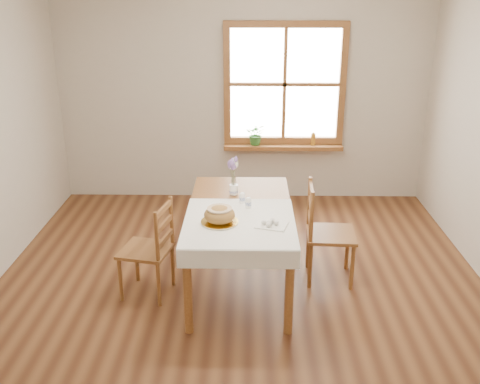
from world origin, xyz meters
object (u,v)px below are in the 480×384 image
Objects in this scene: dining_table at (240,217)px; chair_left at (146,249)px; bread_plate at (220,222)px; flower_vase at (234,190)px; chair_right at (331,233)px.

chair_left is at bearing -168.21° from dining_table.
chair_left is 2.95× the size of bread_plate.
dining_table is at bearing -78.64° from flower_vase.
flower_vase is at bearing 80.51° from chair_right.
bread_plate reaches higher than dining_table.
flower_vase reaches higher than dining_table.
chair_right reaches higher than bread_plate.
dining_table is 0.34m from flower_vase.
bread_plate is at bearing -115.37° from dining_table.
dining_table is 0.86m from chair_right.
bread_plate is 3.22× the size of flower_vase.
chair_left is at bearing -147.30° from flower_vase.
dining_table is 0.86m from chair_left.
chair_left reaches higher than bread_plate.
dining_table is at bearing 113.91° from chair_left.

